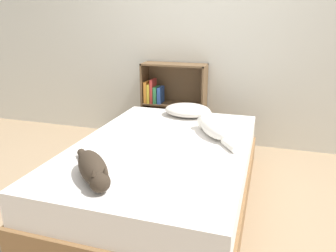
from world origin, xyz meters
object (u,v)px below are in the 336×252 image
at_px(pillow, 188,110).
at_px(cat_light, 213,127).
at_px(bed, 162,172).
at_px(bookshelf, 172,101).
at_px(cat_dark, 93,169).

bearing_deg(pillow, cat_light, -55.39).
distance_m(bed, bookshelf, 1.36).
relative_size(bed, bookshelf, 2.20).
bearing_deg(bed, pillow, 89.73).
distance_m(cat_dark, bookshelf, 1.99).
bearing_deg(bed, bookshelf, 103.47).
height_order(bed, cat_light, cat_light).
bearing_deg(bookshelf, cat_light, -56.56).
height_order(bed, cat_dark, cat_dark).
height_order(bed, bookshelf, bookshelf).
xyz_separation_m(bed, cat_light, (0.34, 0.32, 0.31)).
distance_m(bed, pillow, 0.85).
bearing_deg(cat_dark, bookshelf, 140.99).
xyz_separation_m(cat_light, bookshelf, (-0.65, 0.98, -0.06)).
xyz_separation_m(pillow, cat_dark, (-0.21, -1.48, 0.02)).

